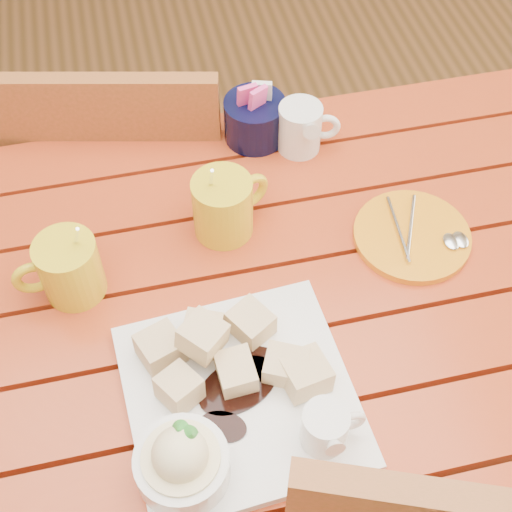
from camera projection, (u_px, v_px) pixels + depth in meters
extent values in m
plane|color=#523617|center=(245.00, 491.00, 1.59)|extent=(5.00, 5.00, 0.00)
cube|color=#992B13|center=(278.00, 467.00, 0.87)|extent=(1.20, 0.11, 0.03)
cube|color=#992B13|center=(257.00, 384.00, 0.93)|extent=(1.20, 0.11, 0.03)
cube|color=#992B13|center=(239.00, 312.00, 1.00)|extent=(1.20, 0.11, 0.03)
cube|color=#992B13|center=(223.00, 249.00, 1.07)|extent=(1.20, 0.11, 0.03)
cube|color=#992B13|center=(209.00, 194.00, 1.13)|extent=(1.20, 0.11, 0.03)
cube|color=#992B13|center=(197.00, 145.00, 1.20)|extent=(1.20, 0.11, 0.03)
cube|color=#992B13|center=(197.00, 161.00, 1.26)|extent=(1.12, 0.04, 0.08)
cylinder|color=#992B13|center=(452.00, 228.00, 1.58)|extent=(0.06, 0.06, 0.72)
cube|color=white|center=(240.00, 396.00, 0.90)|extent=(0.30, 0.30, 0.02)
cube|color=gold|center=(202.00, 334.00, 0.92)|extent=(0.07, 0.07, 0.04)
cube|color=gold|center=(202.00, 336.00, 0.88)|extent=(0.07, 0.07, 0.04)
cube|color=gold|center=(251.00, 323.00, 0.93)|extent=(0.07, 0.07, 0.04)
cube|color=gold|center=(236.00, 372.00, 0.89)|extent=(0.05, 0.05, 0.04)
cube|color=gold|center=(179.00, 388.00, 0.87)|extent=(0.07, 0.07, 0.04)
cube|color=gold|center=(160.00, 348.00, 0.91)|extent=(0.06, 0.06, 0.04)
cube|color=gold|center=(305.00, 374.00, 0.88)|extent=(0.06, 0.06, 0.04)
cube|color=gold|center=(286.00, 366.00, 0.89)|extent=(0.07, 0.07, 0.04)
cylinder|color=white|center=(182.00, 465.00, 0.81)|extent=(0.11, 0.11, 0.04)
cylinder|color=#FFE9BB|center=(182.00, 461.00, 0.80)|extent=(0.09, 0.09, 0.03)
sphere|color=#FFE9BB|center=(180.00, 454.00, 0.79)|extent=(0.06, 0.06, 0.06)
cone|color=green|center=(190.00, 435.00, 0.77)|extent=(0.04, 0.04, 0.03)
cone|color=green|center=(179.00, 429.00, 0.78)|extent=(0.03, 0.03, 0.03)
cylinder|color=white|center=(325.00, 428.00, 0.83)|extent=(0.06, 0.06, 0.06)
cylinder|color=black|center=(326.00, 418.00, 0.81)|extent=(0.04, 0.04, 0.01)
cone|color=white|center=(333.00, 442.00, 0.80)|extent=(0.02, 0.02, 0.03)
torus|color=white|center=(351.00, 421.00, 0.83)|extent=(0.04, 0.01, 0.04)
cylinder|color=gold|center=(70.00, 268.00, 0.97)|extent=(0.09, 0.09, 0.09)
cylinder|color=black|center=(64.00, 250.00, 0.94)|extent=(0.07, 0.07, 0.01)
torus|color=gold|center=(34.00, 278.00, 0.96)|extent=(0.06, 0.02, 0.06)
cylinder|color=silver|center=(75.00, 246.00, 0.95)|extent=(0.03, 0.05, 0.12)
cylinder|color=gold|center=(223.00, 207.00, 1.03)|extent=(0.09, 0.09, 0.10)
cylinder|color=black|center=(222.00, 188.00, 1.00)|extent=(0.07, 0.07, 0.01)
torus|color=gold|center=(251.00, 191.00, 1.05)|extent=(0.06, 0.04, 0.06)
cylinder|color=silver|center=(210.00, 188.00, 1.01)|extent=(0.01, 0.06, 0.13)
cylinder|color=white|center=(300.00, 128.00, 1.15)|extent=(0.07, 0.07, 0.08)
cylinder|color=white|center=(301.00, 110.00, 1.12)|extent=(0.06, 0.06, 0.01)
cone|color=white|center=(306.00, 129.00, 1.10)|extent=(0.03, 0.03, 0.03)
torus|color=white|center=(324.00, 123.00, 1.15)|extent=(0.05, 0.02, 0.05)
cylinder|color=black|center=(255.00, 120.00, 1.16)|extent=(0.10, 0.10, 0.07)
cube|color=#FF459F|center=(247.00, 97.00, 1.12)|extent=(0.03, 0.02, 0.05)
cube|color=white|center=(262.00, 93.00, 1.13)|extent=(0.03, 0.02, 0.05)
cube|color=#FF459F|center=(258.00, 100.00, 1.12)|extent=(0.03, 0.03, 0.05)
cylinder|color=orange|center=(412.00, 236.00, 1.06)|extent=(0.17, 0.17, 0.01)
cylinder|color=silver|center=(398.00, 229.00, 1.05)|extent=(0.02, 0.13, 0.01)
cylinder|color=silver|center=(411.00, 227.00, 1.05)|extent=(0.06, 0.12, 0.01)
ellipsoid|color=silver|center=(451.00, 241.00, 1.04)|extent=(0.02, 0.03, 0.01)
ellipsoid|color=silver|center=(460.00, 240.00, 1.04)|extent=(0.02, 0.03, 0.01)
cube|color=brown|center=(136.00, 186.00, 1.57)|extent=(0.49, 0.49, 0.03)
cylinder|color=brown|center=(222.00, 194.00, 1.85)|extent=(0.04, 0.04, 0.41)
cylinder|color=brown|center=(86.00, 194.00, 1.85)|extent=(0.04, 0.04, 0.41)
cylinder|color=brown|center=(218.00, 308.00, 1.63)|extent=(0.04, 0.04, 0.41)
cylinder|color=brown|center=(64.00, 308.00, 1.63)|extent=(0.04, 0.04, 0.41)
cube|color=brown|center=(108.00, 175.00, 1.27)|extent=(0.41, 0.12, 0.43)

